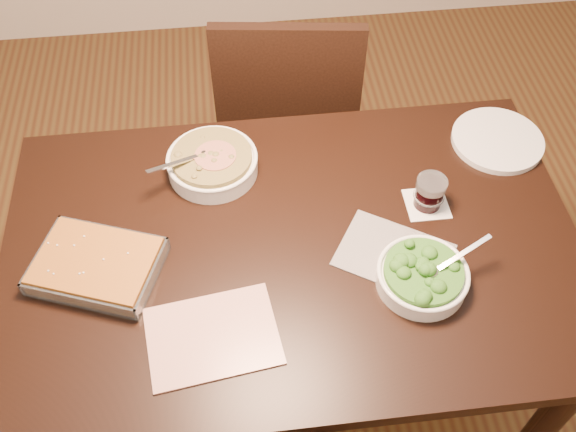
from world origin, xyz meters
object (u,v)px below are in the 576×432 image
object	(u,v)px
table	(293,266)
wine_tumbler	(430,192)
broccoli_bowl	(422,276)
baking_dish	(97,266)
dinner_plate	(497,140)
chair_far	(288,112)
stew_bowl	(212,162)

from	to	relation	value
table	wine_tumbler	bearing A→B (deg)	13.59
table	wine_tumbler	distance (m)	0.39
broccoli_bowl	baking_dish	xyz separation A→B (m)	(-0.74, 0.12, -0.00)
broccoli_bowl	dinner_plate	distance (m)	0.53
baking_dish	dinner_plate	world-z (taller)	baking_dish
broccoli_bowl	baking_dish	size ratio (longest dim) A/B	0.70
chair_far	wine_tumbler	bearing A→B (deg)	121.52
baking_dish	chair_far	xyz separation A→B (m)	(0.53, 0.74, -0.24)
wine_tumbler	dinner_plate	distance (m)	0.32
table	wine_tumbler	size ratio (longest dim) A/B	16.24
baking_dish	wine_tumbler	bearing A→B (deg)	28.14
broccoli_bowl	table	bearing A→B (deg)	152.88
baking_dish	stew_bowl	bearing A→B (deg)	66.28
stew_bowl	broccoli_bowl	distance (m)	0.61
table	dinner_plate	xyz separation A→B (m)	(0.60, 0.28, 0.10)
dinner_plate	chair_far	size ratio (longest dim) A/B	0.26
broccoli_bowl	dinner_plate	bearing A→B (deg)	52.89
stew_bowl	dinner_plate	size ratio (longest dim) A/B	0.98
broccoli_bowl	chair_far	bearing A→B (deg)	103.82
table	stew_bowl	distance (m)	0.34
broccoli_bowl	chair_far	xyz separation A→B (m)	(-0.21, 0.85, -0.25)
broccoli_bowl	dinner_plate	world-z (taller)	broccoli_bowl
baking_dish	chair_far	distance (m)	0.94
stew_bowl	wine_tumbler	bearing A→B (deg)	-18.42
table	baking_dish	size ratio (longest dim) A/B	4.18
dinner_plate	chair_far	world-z (taller)	chair_far
baking_dish	wine_tumbler	world-z (taller)	wine_tumbler
stew_bowl	table	bearing A→B (deg)	-55.53
stew_bowl	broccoli_bowl	world-z (taller)	stew_bowl
stew_bowl	chair_far	distance (m)	0.57
stew_bowl	baking_dish	world-z (taller)	stew_bowl
table	chair_far	xyz separation A→B (m)	(0.07, 0.71, -0.12)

